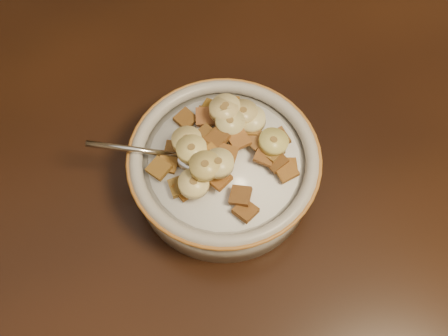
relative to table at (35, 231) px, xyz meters
name	(u,v)px	position (x,y,z in m)	size (l,w,h in m)	color
table	(35,231)	(0.00, 0.00, 0.00)	(1.40, 0.90, 0.04)	black
cereal_bowl	(224,171)	(0.22, -0.04, 0.04)	(0.19, 0.19, 0.05)	#ADA79C
milk	(224,161)	(0.22, -0.04, 0.07)	(0.16, 0.16, 0.00)	white
spoon	(194,157)	(0.19, -0.02, 0.07)	(0.04, 0.05, 0.01)	#BCBCBC
cereal_square_0	(186,119)	(0.20, 0.02, 0.07)	(0.02, 0.02, 0.01)	brown
cereal_square_1	(272,152)	(0.26, -0.06, 0.08)	(0.02, 0.02, 0.01)	brown
cereal_square_2	(207,115)	(0.22, 0.02, 0.07)	(0.02, 0.02, 0.01)	brown
cereal_square_3	(230,105)	(0.25, 0.02, 0.07)	(0.02, 0.02, 0.01)	brown
cereal_square_4	(219,179)	(0.20, -0.06, 0.08)	(0.02, 0.02, 0.01)	#97592E
cereal_square_5	(218,162)	(0.21, -0.05, 0.09)	(0.02, 0.02, 0.01)	brown
cereal_square_6	(159,168)	(0.15, -0.02, 0.08)	(0.02, 0.02, 0.01)	brown
cereal_square_7	(185,189)	(0.17, -0.06, 0.07)	(0.02, 0.02, 0.01)	brown
cereal_square_8	(248,128)	(0.25, -0.02, 0.08)	(0.02, 0.02, 0.01)	brown
cereal_square_9	(206,146)	(0.20, -0.03, 0.09)	(0.02, 0.02, 0.01)	brown
cereal_square_10	(279,139)	(0.28, -0.04, 0.08)	(0.02, 0.02, 0.01)	#915B33
cereal_square_11	(210,156)	(0.20, -0.04, 0.09)	(0.02, 0.02, 0.01)	#945919
cereal_square_12	(239,139)	(0.24, -0.03, 0.09)	(0.02, 0.02, 0.01)	#9C5C28
cereal_square_13	(174,151)	(0.17, -0.01, 0.07)	(0.02, 0.02, 0.01)	olive
cereal_square_14	(217,138)	(0.22, -0.02, 0.09)	(0.02, 0.02, 0.01)	brown
cereal_square_15	(168,163)	(0.16, -0.02, 0.07)	(0.02, 0.02, 0.01)	brown
cereal_square_16	(212,108)	(0.23, 0.02, 0.08)	(0.02, 0.02, 0.01)	brown
cereal_square_17	(240,196)	(0.21, -0.09, 0.08)	(0.02, 0.02, 0.01)	brown
cereal_square_18	(265,155)	(0.26, -0.06, 0.08)	(0.02, 0.02, 0.01)	brown
cereal_square_19	(227,154)	(0.22, -0.05, 0.09)	(0.02, 0.02, 0.01)	brown
cereal_square_20	(206,136)	(0.21, -0.01, 0.09)	(0.02, 0.02, 0.01)	brown
cereal_square_21	(287,167)	(0.27, -0.08, 0.07)	(0.02, 0.02, 0.01)	brown
cereal_square_22	(286,171)	(0.27, -0.08, 0.08)	(0.02, 0.02, 0.01)	#9B6320
cereal_square_23	(205,116)	(0.22, 0.01, 0.08)	(0.02, 0.02, 0.01)	brown
cereal_square_24	(256,138)	(0.25, -0.03, 0.08)	(0.02, 0.02, 0.01)	brown
cereal_square_25	(276,161)	(0.26, -0.07, 0.08)	(0.02, 0.02, 0.01)	brown
cereal_square_26	(249,128)	(0.25, -0.02, 0.08)	(0.02, 0.02, 0.01)	olive
cereal_square_27	(246,211)	(0.21, -0.10, 0.07)	(0.02, 0.02, 0.01)	brown
cereal_square_28	(180,186)	(0.16, -0.05, 0.07)	(0.02, 0.02, 0.01)	brown
cereal_square_29	(195,185)	(0.18, -0.06, 0.08)	(0.02, 0.02, 0.01)	olive
banana_slice_0	(194,183)	(0.17, -0.06, 0.09)	(0.03, 0.03, 0.01)	#ECDE92
banana_slice_1	(218,163)	(0.20, -0.05, 0.10)	(0.03, 0.03, 0.01)	beige
banana_slice_2	(224,110)	(0.24, 0.00, 0.09)	(0.03, 0.03, 0.01)	#CFB86F
banana_slice_3	(251,120)	(0.26, -0.02, 0.09)	(0.03, 0.03, 0.01)	beige
banana_slice_4	(187,140)	(0.19, -0.01, 0.09)	(0.03, 0.03, 0.01)	#F8D77C
banana_slice_5	(226,107)	(0.24, 0.01, 0.09)	(0.03, 0.03, 0.01)	beige
banana_slice_6	(273,142)	(0.27, -0.05, 0.09)	(0.03, 0.03, 0.01)	#C8BD64
banana_slice_7	(192,149)	(0.19, -0.03, 0.10)	(0.03, 0.03, 0.01)	#FDF191
banana_slice_8	(205,166)	(0.19, -0.05, 0.10)	(0.03, 0.03, 0.01)	tan
banana_slice_9	(230,123)	(0.23, -0.01, 0.09)	(0.03, 0.03, 0.01)	#D6BF8B
banana_slice_10	(243,112)	(0.25, 0.00, 0.09)	(0.03, 0.03, 0.01)	#DBC677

